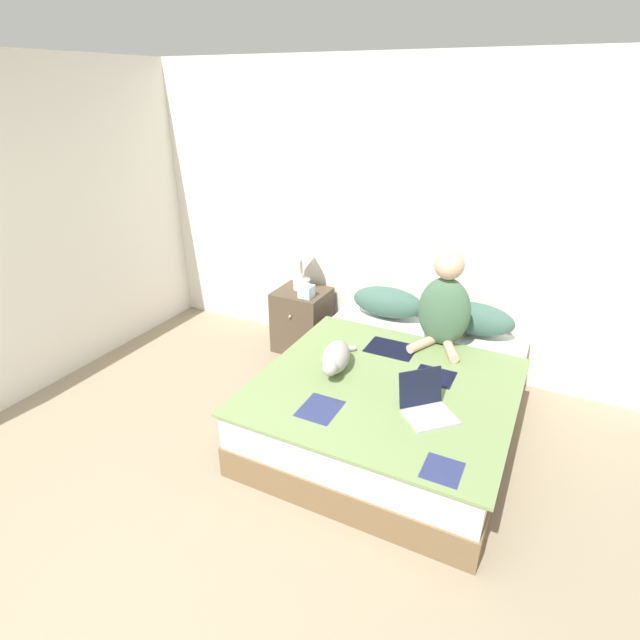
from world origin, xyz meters
name	(u,v)px	position (x,y,z in m)	size (l,w,h in m)	color
wall_back	(375,218)	(0.00, 3.38, 1.27)	(5.36, 0.05, 2.55)	white
wall_side	(27,234)	(-2.21, 1.68, 1.27)	(0.05, 4.35, 2.55)	white
bed	(393,400)	(0.61, 2.30, 0.24)	(1.68, 2.01, 0.48)	brown
pillow_near	(388,302)	(0.24, 3.15, 0.61)	(0.63, 0.27, 0.26)	#42665B
pillow_far	(474,319)	(0.97, 3.15, 0.61)	(0.63, 0.27, 0.26)	#42665B
person_sitting	(445,305)	(0.79, 2.85, 0.81)	(0.40, 0.39, 0.76)	#476B4C
cat_tabby	(336,358)	(0.22, 2.13, 0.58)	(0.28, 0.57, 0.19)	#A8A399
laptop_open	(427,406)	(0.94, 1.90, 0.53)	(0.41, 0.41, 0.25)	#B7B7BC
nightstand	(302,320)	(-0.58, 3.09, 0.30)	(0.47, 0.46, 0.59)	brown
table_lamp	(301,250)	(-0.60, 3.13, 0.96)	(0.25, 0.25, 0.55)	beige
tissue_box	(306,291)	(-0.47, 2.98, 0.65)	(0.12, 0.12, 0.14)	silver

